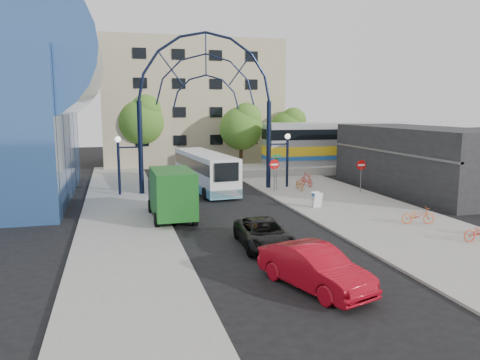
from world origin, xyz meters
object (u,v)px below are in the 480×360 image
object	(u,v)px
gateway_arch	(206,80)
sandwich_board	(317,198)
tree_north_a	(242,126)
stop_sign	(274,168)
bike_near_a	(300,184)
bike_near_b	(307,180)
train_car	(380,142)
do_not_enter_sign	(361,168)
street_name_sign	(277,165)
tree_north_c	(289,128)
red_sedan	(314,268)
city_bus	(205,171)
bike_far_a	(418,216)
green_truck	(171,194)
tree_north_b	(142,119)
black_suv	(264,234)

from	to	relation	value
gateway_arch	sandwich_board	world-z (taller)	gateway_arch
sandwich_board	tree_north_a	distance (m)	20.33
stop_sign	sandwich_board	bearing A→B (deg)	-82.43
bike_near_a	bike_near_b	xyz separation A→B (m)	(1.20, 1.46, 0.05)
train_car	stop_sign	bearing A→B (deg)	-146.66
do_not_enter_sign	street_name_sign	bearing A→B (deg)	155.84
tree_north_a	tree_north_c	bearing A→B (deg)	18.44
do_not_enter_sign	red_sedan	distance (m)	19.80
stop_sign	city_bus	size ratio (longest dim) A/B	0.23
gateway_arch	red_sedan	bearing A→B (deg)	-90.25
bike_far_a	bike_near_a	bearing A→B (deg)	24.71
bike_near_a	gateway_arch	bearing A→B (deg)	173.12
do_not_enter_sign	bike_near_a	size ratio (longest dim) A/B	1.32
stop_sign	red_sedan	distance (m)	19.04
do_not_enter_sign	bike_far_a	distance (m)	9.79
tree_north_c	bike_far_a	size ratio (longest dim) A/B	3.58
sandwich_board	green_truck	size ratio (longest dim) A/B	0.16
tree_north_a	gateway_arch	bearing A→B (deg)	-117.17
tree_north_b	green_truck	size ratio (longest dim) A/B	1.33
black_suv	bike_near_b	distance (m)	17.12
train_car	bike_near_a	bearing A→B (deg)	-143.32
gateway_arch	do_not_enter_sign	world-z (taller)	gateway_arch
bike_near_a	tree_north_b	bearing A→B (deg)	128.18
tree_north_b	city_bus	world-z (taller)	tree_north_b
red_sedan	bike_near_a	size ratio (longest dim) A/B	2.55
green_truck	tree_north_b	bearing A→B (deg)	89.42
red_sedan	bike_near_b	size ratio (longest dim) A/B	2.66
gateway_arch	red_sedan	xyz separation A→B (m)	(-0.09, -20.36, -7.77)
city_bus	sandwich_board	bearing A→B (deg)	-63.68
gateway_arch	stop_sign	bearing A→B (deg)	-22.63
street_name_sign	tree_north_b	size ratio (longest dim) A/B	0.35
train_car	tree_north_b	distance (m)	25.27
green_truck	bike_near_a	distance (m)	12.75
gateway_arch	tree_north_a	xyz separation A→B (m)	(6.12, 11.93, -3.95)
do_not_enter_sign	green_truck	distance (m)	15.41
tree_north_b	green_truck	xyz separation A→B (m)	(0.09, -24.24, -3.76)
tree_north_a	black_suv	xyz separation A→B (m)	(-6.41, -26.97, -3.96)
bike_near_b	bike_far_a	world-z (taller)	bike_near_b
train_car	tree_north_a	bearing A→B (deg)	164.20
street_name_sign	black_suv	xyz separation A→B (m)	(-5.49, -13.64, -1.48)
green_truck	street_name_sign	bearing A→B (deg)	36.77
do_not_enter_sign	tree_north_c	xyz separation A→B (m)	(1.12, 17.93, 2.30)
gateway_arch	bike_far_a	distance (m)	18.17
black_suv	bike_near_b	world-z (taller)	black_suv
street_name_sign	sandwich_board	world-z (taller)	street_name_sign
sandwich_board	tree_north_b	distance (m)	26.15
city_bus	bike_near_a	bearing A→B (deg)	-26.15
city_bus	train_car	bearing A→B (deg)	13.84
stop_sign	tree_north_c	distance (m)	17.68
gateway_arch	tree_north_b	world-z (taller)	gateway_arch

